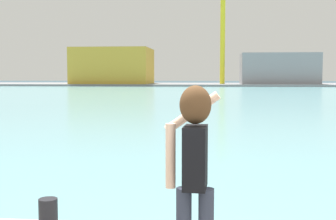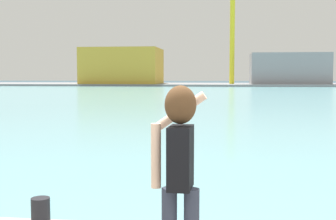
{
  "view_description": "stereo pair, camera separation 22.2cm",
  "coord_description": "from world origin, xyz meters",
  "px_view_note": "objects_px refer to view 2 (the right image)",
  "views": [
    {
      "loc": [
        -0.01,
        -3.31,
        2.32
      ],
      "look_at": [
        -0.94,
        6.08,
        1.57
      ],
      "focal_mm": 47.45,
      "sensor_mm": 36.0,
      "label": 1
    },
    {
      "loc": [
        0.21,
        -3.28,
        2.32
      ],
      "look_at": [
        -0.94,
        6.08,
        1.57
      ],
      "focal_mm": 47.45,
      "sensor_mm": 36.0,
      "label": 2
    }
  ],
  "objects_px": {
    "port_crane": "(240,26)",
    "warehouse_left": "(123,66)",
    "harbor_bollard": "(41,213)",
    "person_photographer": "(179,161)",
    "warehouse_right": "(289,69)"
  },
  "relations": [
    {
      "from": "port_crane",
      "to": "warehouse_left",
      "type": "bearing_deg",
      "value": 179.37
    },
    {
      "from": "harbor_bollard",
      "to": "port_crane",
      "type": "xyz_separation_m",
      "value": [
        5.68,
        87.91,
        11.54
      ]
    },
    {
      "from": "warehouse_left",
      "to": "harbor_bollard",
      "type": "bearing_deg",
      "value": -77.83
    },
    {
      "from": "person_photographer",
      "to": "warehouse_left",
      "type": "distance_m",
      "value": 91.71
    },
    {
      "from": "person_photographer",
      "to": "port_crane",
      "type": "height_order",
      "value": "port_crane"
    },
    {
      "from": "harbor_bollard",
      "to": "warehouse_right",
      "type": "relative_size",
      "value": 0.02
    },
    {
      "from": "warehouse_right",
      "to": "warehouse_left",
      "type": "bearing_deg",
      "value": 178.75
    },
    {
      "from": "harbor_bollard",
      "to": "warehouse_right",
      "type": "distance_m",
      "value": 88.83
    },
    {
      "from": "warehouse_left",
      "to": "warehouse_right",
      "type": "distance_m",
      "value": 34.47
    },
    {
      "from": "person_photographer",
      "to": "warehouse_left",
      "type": "bearing_deg",
      "value": 16.27
    },
    {
      "from": "warehouse_left",
      "to": "port_crane",
      "type": "relative_size",
      "value": 0.83
    },
    {
      "from": "person_photographer",
      "to": "warehouse_left",
      "type": "height_order",
      "value": "warehouse_left"
    },
    {
      "from": "person_photographer",
      "to": "harbor_bollard",
      "type": "bearing_deg",
      "value": 61.44
    },
    {
      "from": "person_photographer",
      "to": "port_crane",
      "type": "bearing_deg",
      "value": 0.65
    },
    {
      "from": "person_photographer",
      "to": "port_crane",
      "type": "relative_size",
      "value": 0.09
    }
  ]
}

